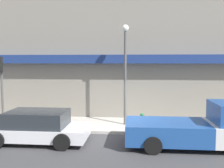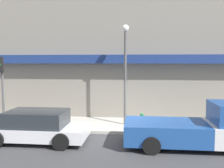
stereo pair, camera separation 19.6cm
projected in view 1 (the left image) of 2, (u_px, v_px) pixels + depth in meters
name	position (u px, v px, depth m)	size (l,w,h in m)	color
ground_plane	(119.00, 135.00, 12.03)	(80.00, 80.00, 0.00)	#38383A
sidewalk	(121.00, 125.00, 13.53)	(36.00, 3.04, 0.14)	#ADA89E
building	(124.00, 47.00, 16.11)	(19.80, 3.80, 9.04)	gray
pickup_truck	(204.00, 128.00, 10.22)	(5.60, 2.27, 1.87)	silver
parked_car	(38.00, 127.00, 10.86)	(4.38, 2.09, 1.38)	silver
fire_hydrant	(142.00, 120.00, 12.78)	(0.20, 0.20, 0.75)	#196633
street_lamp	(125.00, 62.00, 13.12)	(0.36, 0.36, 5.29)	#4C4C4C
traffic_light	(1.00, 79.00, 12.76)	(0.28, 0.42, 3.62)	#4C4C4C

